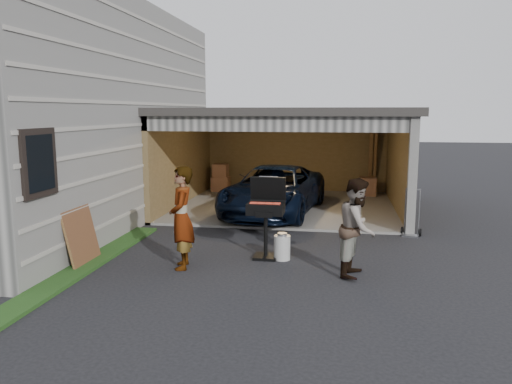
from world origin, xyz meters
The scene contains 11 objects.
ground centered at (0.00, 0.00, 0.00)m, with size 80.00×80.00×0.00m, color black.
house centered at (-6.00, 4.00, 2.75)m, with size 7.00×11.00×5.50m, color #474744.
groundcover_strip centered at (-2.25, -1.00, 0.03)m, with size 0.50×8.00×0.06m, color #193814.
garage centered at (0.76, 6.79, 1.87)m, with size 6.80×6.30×2.90m.
minivan centered at (0.54, 5.20, 0.64)m, with size 2.13×4.62×1.28m, color black.
woman centered at (-0.50, 0.35, 0.93)m, with size 0.68×0.44×1.86m, color silver.
man centered at (2.60, 0.46, 0.85)m, with size 0.83×0.64×1.70m, color #4F231F.
bbq_grill centered at (0.90, 1.23, 0.92)m, with size 0.70×0.61×1.55m.
propane_tank centered at (1.22, 1.16, 0.23)m, with size 0.31×0.31×0.47m, color beige.
plywood_panel centered at (-2.40, 0.24, 0.53)m, with size 0.05×0.96×1.08m, color #552E1D.
hand_truck centered at (3.92, 3.47, 0.21)m, with size 0.48×0.41×1.09m.
Camera 1 is at (2.27, -8.05, 2.82)m, focal length 35.00 mm.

